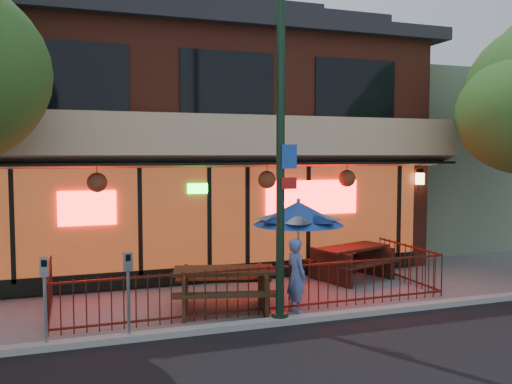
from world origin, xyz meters
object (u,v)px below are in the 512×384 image
picnic_table_left (224,283)px  picnic_table_right (352,258)px  patio_umbrella (298,213)px  parking_meter_far (45,287)px  parking_meter_near (128,281)px  pedestrian (296,276)px  street_light (281,159)px

picnic_table_left → picnic_table_right: size_ratio=1.00×
patio_umbrella → parking_meter_far: size_ratio=1.47×
parking_meter_near → parking_meter_far: bearing=180.0°
picnic_table_right → pedestrian: pedestrian is taller
picnic_table_left → pedestrian: 1.49m
patio_umbrella → street_light: bearing=-125.3°
parking_meter_far → parking_meter_near: bearing=-0.0°
parking_meter_near → parking_meter_far: parking_meter_near is taller
picnic_table_left → picnic_table_right: 4.27m
parking_meter_far → patio_umbrella: bearing=15.6°
picnic_table_right → parking_meter_near: parking_meter_near is taller
parking_meter_near → parking_meter_far: (-1.34, 0.00, -0.00)m
patio_umbrella → picnic_table_right: bearing=33.9°
picnic_table_left → patio_umbrella: size_ratio=1.05×
street_light → picnic_table_right: 4.92m
pedestrian → parking_meter_near: (-3.41, -0.58, 0.29)m
picnic_table_right → parking_meter_far: (-7.31, -2.88, 0.49)m
street_light → picnic_table_left: bearing=126.0°
pedestrian → parking_meter_near: 3.47m
parking_meter_near → patio_umbrella: bearing=20.7°
street_light → picnic_table_left: (-0.80, 1.10, -2.57)m
pedestrian → street_light: bearing=122.1°
picnic_table_right → parking_meter_far: size_ratio=1.54×
picnic_table_left → pedestrian: pedestrian is taller
street_light → picnic_table_left: size_ratio=2.94×
parking_meter_near → picnic_table_right: bearing=25.8°
patio_umbrella → pedestrian: (-0.42, -0.86, -1.18)m
patio_umbrella → pedestrian: bearing=-115.8°
picnic_table_right → parking_meter_near: bearing=-154.2°
picnic_table_right → patio_umbrella: size_ratio=1.05×
picnic_table_left → parking_meter_near: parking_meter_near is taller
picnic_table_left → pedestrian: bearing=-23.9°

